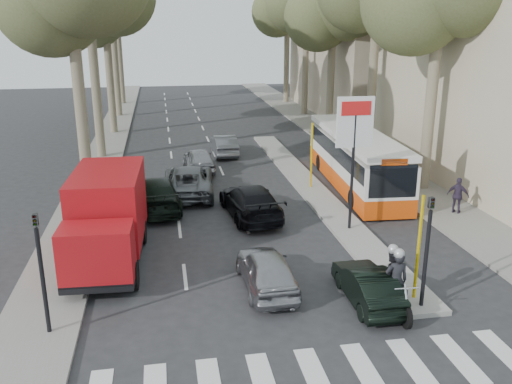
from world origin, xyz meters
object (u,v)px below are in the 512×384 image
silver_hatchback (267,270)px  city_bus (355,157)px  red_truck (107,217)px  motorcycle (393,280)px  dark_hatchback (367,285)px

silver_hatchback → city_bus: 12.65m
red_truck → city_bus: 14.24m
red_truck → motorcycle: (8.70, -4.91, -0.78)m
silver_hatchback → red_truck: size_ratio=0.62×
dark_hatchback → motorcycle: motorcycle is taller
dark_hatchback → red_truck: 9.29m
silver_hatchback → dark_hatchback: (2.90, -1.45, -0.07)m
dark_hatchback → city_bus: size_ratio=0.32×
silver_hatchback → red_truck: 6.08m
dark_hatchback → red_truck: red_truck is taller
silver_hatchback → red_truck: red_truck is taller
city_bus → motorcycle: size_ratio=4.59×
dark_hatchback → motorcycle: (0.61, -0.49, 0.36)m
silver_hatchback → dark_hatchback: 3.24m
motorcycle → dark_hatchback: bearing=144.7°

